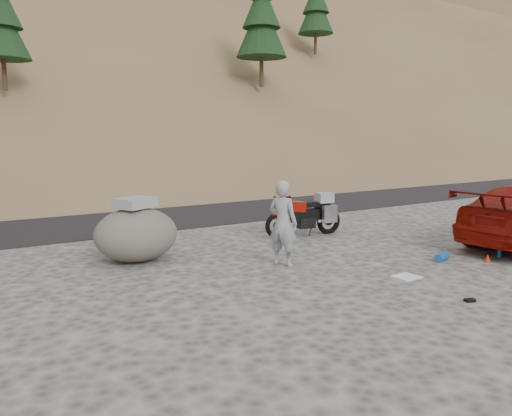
# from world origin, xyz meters

# --- Properties ---
(ground) EXTENTS (140.00, 140.00, 0.00)m
(ground) POSITION_xyz_m (0.00, 0.00, 0.00)
(ground) COLOR #43413E
(ground) RESTS_ON ground
(road) EXTENTS (120.00, 7.00, 0.05)m
(road) POSITION_xyz_m (0.00, 9.00, 0.00)
(road) COLOR black
(road) RESTS_ON ground
(hillside) EXTENTS (120.00, 73.00, 46.72)m
(hillside) POSITION_xyz_m (-0.05, 40.88, 11.08)
(hillside) COLOR brown
(hillside) RESTS_ON ground
(motorcycle) EXTENTS (2.17, 0.81, 1.29)m
(motorcycle) POSITION_xyz_m (1.47, 3.06, 0.55)
(motorcycle) COLOR black
(motorcycle) RESTS_ON ground
(man) EXTENTS (0.61, 0.73, 1.69)m
(man) POSITION_xyz_m (-0.81, 1.00, 0.00)
(man) COLOR #929397
(man) RESTS_ON ground
(boulder) EXTENTS (2.00, 1.82, 1.28)m
(boulder) POSITION_xyz_m (-3.12, 2.90, 0.57)
(boulder) COLOR #59554C
(boulder) RESTS_ON ground
(gear_white_cloth) EXTENTS (0.46, 0.42, 0.01)m
(gear_white_cloth) POSITION_xyz_m (0.58, -0.92, 0.01)
(gear_white_cloth) COLOR white
(gear_white_cloth) RESTS_ON ground
(gear_blue_mat) EXTENTS (0.46, 0.28, 0.17)m
(gear_blue_mat) POSITION_xyz_m (2.15, -0.50, 0.09)
(gear_blue_mat) COLOR #1B52A4
(gear_blue_mat) RESTS_ON ground
(gear_bottle) EXTENTS (0.10, 0.10, 0.22)m
(gear_bottle) POSITION_xyz_m (3.41, -0.98, 0.11)
(gear_bottle) COLOR #1B52A4
(gear_bottle) RESTS_ON ground
(gear_funnel) EXTENTS (0.14, 0.14, 0.16)m
(gear_funnel) POSITION_xyz_m (2.81, -1.09, 0.08)
(gear_funnel) COLOR #B82B0C
(gear_funnel) RESTS_ON ground
(gear_glove_a) EXTENTS (0.18, 0.15, 0.04)m
(gear_glove_a) POSITION_xyz_m (0.33, -2.36, 0.02)
(gear_glove_a) COLOR black
(gear_glove_a) RESTS_ON ground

